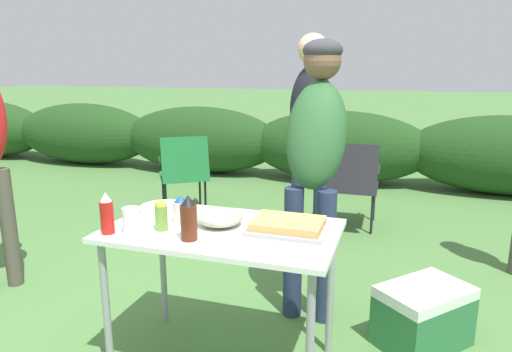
{
  "coord_description": "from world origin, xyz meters",
  "views": [
    {
      "loc": [
        0.79,
        -1.91,
        1.49
      ],
      "look_at": [
        0.02,
        0.48,
        0.89
      ],
      "focal_mm": 32.0,
      "sensor_mm": 36.0,
      "label": 1
    }
  ],
  "objects_px": {
    "food_tray": "(288,226)",
    "mayo_bottle": "(181,210)",
    "relish_jar": "(161,216)",
    "standing_person_with_beanie": "(316,145)",
    "plate_stack": "(163,208)",
    "mixing_bowl": "(220,217)",
    "cooler_box": "(423,316)",
    "bbq_sauce_bottle": "(189,219)",
    "folding_table": "(223,243)",
    "standing_person_in_gray_fleece": "(311,123)",
    "camp_chair_green_behind_table": "(184,171)",
    "camp_chair_near_hedge": "(352,181)",
    "paper_cup_stack": "(131,220)",
    "ketchup_bottle": "(107,214)"
  },
  "relations": [
    {
      "from": "food_tray",
      "to": "mayo_bottle",
      "type": "height_order",
      "value": "mayo_bottle"
    },
    {
      "from": "relish_jar",
      "to": "standing_person_with_beanie",
      "type": "height_order",
      "value": "standing_person_with_beanie"
    },
    {
      "from": "plate_stack",
      "to": "mayo_bottle",
      "type": "distance_m",
      "value": 0.23
    },
    {
      "from": "mixing_bowl",
      "to": "cooler_box",
      "type": "bearing_deg",
      "value": 24.87
    },
    {
      "from": "relish_jar",
      "to": "bbq_sauce_bottle",
      "type": "distance_m",
      "value": 0.2
    },
    {
      "from": "standing_person_with_beanie",
      "to": "folding_table",
      "type": "bearing_deg",
      "value": -113.63
    },
    {
      "from": "folding_table",
      "to": "mayo_bottle",
      "type": "bearing_deg",
      "value": 176.34
    },
    {
      "from": "folding_table",
      "to": "mixing_bowl",
      "type": "height_order",
      "value": "mixing_bowl"
    },
    {
      "from": "folding_table",
      "to": "standing_person_with_beanie",
      "type": "distance_m",
      "value": 0.86
    },
    {
      "from": "folding_table",
      "to": "standing_person_in_gray_fleece",
      "type": "height_order",
      "value": "standing_person_in_gray_fleece"
    },
    {
      "from": "standing_person_in_gray_fleece",
      "to": "camp_chair_green_behind_table",
      "type": "relative_size",
      "value": 2.09
    },
    {
      "from": "folding_table",
      "to": "camp_chair_near_hedge",
      "type": "xyz_separation_m",
      "value": [
        0.38,
        2.26,
        -0.2
      ]
    },
    {
      "from": "folding_table",
      "to": "paper_cup_stack",
      "type": "xyz_separation_m",
      "value": [
        -0.38,
        -0.19,
        0.14
      ]
    },
    {
      "from": "mixing_bowl",
      "to": "camp_chair_green_behind_table",
      "type": "bearing_deg",
      "value": 120.96
    },
    {
      "from": "mixing_bowl",
      "to": "relish_jar",
      "type": "distance_m",
      "value": 0.28
    },
    {
      "from": "cooler_box",
      "to": "ketchup_bottle",
      "type": "bearing_deg",
      "value": 158.79
    },
    {
      "from": "camp_chair_green_behind_table",
      "to": "standing_person_in_gray_fleece",
      "type": "bearing_deg",
      "value": -55.65
    },
    {
      "from": "ketchup_bottle",
      "to": "bbq_sauce_bottle",
      "type": "bearing_deg",
      "value": 6.1
    },
    {
      "from": "relish_jar",
      "to": "ketchup_bottle",
      "type": "xyz_separation_m",
      "value": [
        -0.21,
        -0.12,
        0.03
      ]
    },
    {
      "from": "camp_chair_green_behind_table",
      "to": "standing_person_with_beanie",
      "type": "bearing_deg",
      "value": -75.11
    },
    {
      "from": "relish_jar",
      "to": "camp_chair_near_hedge",
      "type": "distance_m",
      "value": 2.48
    },
    {
      "from": "relish_jar",
      "to": "bbq_sauce_bottle",
      "type": "bearing_deg",
      "value": -22.31
    },
    {
      "from": "standing_person_with_beanie",
      "to": "bbq_sauce_bottle",
      "type": "bearing_deg",
      "value": -113.79
    },
    {
      "from": "paper_cup_stack",
      "to": "relish_jar",
      "type": "height_order",
      "value": "relish_jar"
    },
    {
      "from": "paper_cup_stack",
      "to": "bbq_sauce_bottle",
      "type": "bearing_deg",
      "value": 0.93
    },
    {
      "from": "standing_person_with_beanie",
      "to": "mayo_bottle",
      "type": "bearing_deg",
      "value": -127.61
    },
    {
      "from": "food_tray",
      "to": "bbq_sauce_bottle",
      "type": "relative_size",
      "value": 1.78
    },
    {
      "from": "mixing_bowl",
      "to": "mayo_bottle",
      "type": "height_order",
      "value": "mayo_bottle"
    },
    {
      "from": "mayo_bottle",
      "to": "cooler_box",
      "type": "relative_size",
      "value": 0.24
    },
    {
      "from": "mixing_bowl",
      "to": "camp_chair_near_hedge",
      "type": "height_order",
      "value": "camp_chair_near_hedge"
    },
    {
      "from": "relish_jar",
      "to": "plate_stack",
      "type": "bearing_deg",
      "value": 117.63
    },
    {
      "from": "relish_jar",
      "to": "cooler_box",
      "type": "height_order",
      "value": "relish_jar"
    },
    {
      "from": "standing_person_with_beanie",
      "to": "camp_chair_green_behind_table",
      "type": "distance_m",
      "value": 2.25
    },
    {
      "from": "ketchup_bottle",
      "to": "standing_person_in_gray_fleece",
      "type": "xyz_separation_m",
      "value": [
        0.59,
        1.8,
        0.24
      ]
    },
    {
      "from": "food_tray",
      "to": "camp_chair_green_behind_table",
      "type": "height_order",
      "value": "camp_chair_green_behind_table"
    },
    {
      "from": "paper_cup_stack",
      "to": "relish_jar",
      "type": "xyz_separation_m",
      "value": [
        0.11,
        0.08,
        0.01
      ]
    },
    {
      "from": "folding_table",
      "to": "standing_person_in_gray_fleece",
      "type": "bearing_deg",
      "value": 86.12
    },
    {
      "from": "ketchup_bottle",
      "to": "camp_chair_near_hedge",
      "type": "distance_m",
      "value": 2.66
    },
    {
      "from": "mayo_bottle",
      "to": "ketchup_bottle",
      "type": "bearing_deg",
      "value": -136.66
    },
    {
      "from": "folding_table",
      "to": "relish_jar",
      "type": "distance_m",
      "value": 0.32
    },
    {
      "from": "food_tray",
      "to": "plate_stack",
      "type": "relative_size",
      "value": 1.47
    },
    {
      "from": "camp_chair_near_hedge",
      "to": "cooler_box",
      "type": "height_order",
      "value": "camp_chair_near_hedge"
    },
    {
      "from": "mixing_bowl",
      "to": "standing_person_with_beanie",
      "type": "xyz_separation_m",
      "value": [
        0.34,
        0.67,
        0.27
      ]
    },
    {
      "from": "mayo_bottle",
      "to": "camp_chair_near_hedge",
      "type": "bearing_deg",
      "value": 75.07
    },
    {
      "from": "food_tray",
      "to": "standing_person_in_gray_fleece",
      "type": "distance_m",
      "value": 1.56
    },
    {
      "from": "folding_table",
      "to": "relish_jar",
      "type": "xyz_separation_m",
      "value": [
        -0.26,
        -0.11,
        0.15
      ]
    },
    {
      "from": "plate_stack",
      "to": "ketchup_bottle",
      "type": "xyz_separation_m",
      "value": [
        -0.08,
        -0.38,
        0.08
      ]
    },
    {
      "from": "mixing_bowl",
      "to": "camp_chair_green_behind_table",
      "type": "distance_m",
      "value": 2.5
    },
    {
      "from": "plate_stack",
      "to": "paper_cup_stack",
      "type": "xyz_separation_m",
      "value": [
        0.03,
        -0.34,
        0.05
      ]
    },
    {
      "from": "paper_cup_stack",
      "to": "cooler_box",
      "type": "bearing_deg",
      "value": 27.13
    }
  ]
}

